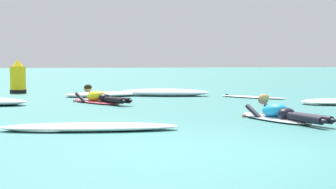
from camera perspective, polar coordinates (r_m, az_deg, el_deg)
ground_plane at (r=16.63m, az=-4.10°, el=-0.26°), size 120.00×120.00×0.00m
surfer_near at (r=10.27m, az=12.04°, el=-2.08°), size 1.08×2.48×0.53m
surfer_far at (r=14.22m, az=-7.49°, el=-0.39°), size 1.57×2.33×0.53m
drifting_surfboard at (r=16.33m, az=9.06°, el=-0.25°), size 1.81×2.04×0.16m
whitewater_mid_left at (r=16.91m, az=-6.72°, el=0.03°), size 2.79×1.49×0.15m
whitewater_mid_right at (r=14.49m, az=17.49°, el=-0.75°), size 1.82×1.24×0.15m
whitewater_back at (r=8.81m, az=-8.51°, el=-3.52°), size 3.00×0.99×0.13m
whitewater_far_band at (r=17.01m, az=-0.43°, el=0.21°), size 3.06×1.69×0.23m
channel_marker_buoy at (r=19.23m, az=-15.96°, el=1.59°), size 0.58×0.58×1.18m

